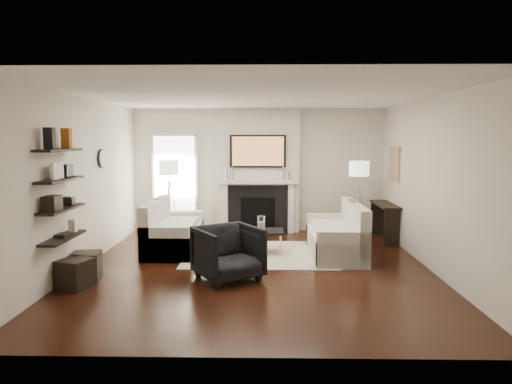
{
  "coord_description": "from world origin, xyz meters",
  "views": [
    {
      "loc": [
        0.15,
        -7.08,
        2.06
      ],
      "look_at": [
        0.0,
        0.6,
        1.15
      ],
      "focal_mm": 32.0,
      "sensor_mm": 36.0,
      "label": 1
    }
  ],
  "objects_px": {
    "loveseat_right_base": "(335,244)",
    "ottoman_near": "(86,266)",
    "lamp_left_shade": "(169,168)",
    "armchair": "(228,250)",
    "loveseat_left_base": "(174,239)",
    "coffee_table": "(253,231)",
    "lamp_right_shade": "(359,169)"
  },
  "relations": [
    {
      "from": "loveseat_left_base",
      "to": "armchair",
      "type": "relative_size",
      "value": 2.08
    },
    {
      "from": "loveseat_right_base",
      "to": "armchair",
      "type": "relative_size",
      "value": 2.08
    },
    {
      "from": "loveseat_right_base",
      "to": "armchair",
      "type": "height_order",
      "value": "armchair"
    },
    {
      "from": "lamp_left_shade",
      "to": "ottoman_near",
      "type": "xyz_separation_m",
      "value": [
        -0.62,
        -3.0,
        -1.25
      ]
    },
    {
      "from": "loveseat_right_base",
      "to": "lamp_right_shade",
      "type": "distance_m",
      "value": 1.91
    },
    {
      "from": "armchair",
      "to": "ottoman_near",
      "type": "bearing_deg",
      "value": 148.9
    },
    {
      "from": "coffee_table",
      "to": "lamp_right_shade",
      "type": "height_order",
      "value": "lamp_right_shade"
    },
    {
      "from": "coffee_table",
      "to": "armchair",
      "type": "xyz_separation_m",
      "value": [
        -0.32,
        -1.52,
        0.03
      ]
    },
    {
      "from": "armchair",
      "to": "lamp_left_shade",
      "type": "distance_m",
      "value": 3.45
    },
    {
      "from": "coffee_table",
      "to": "armchair",
      "type": "distance_m",
      "value": 1.56
    },
    {
      "from": "lamp_right_shade",
      "to": "ottoman_near",
      "type": "relative_size",
      "value": 1.0
    },
    {
      "from": "loveseat_right_base",
      "to": "ottoman_near",
      "type": "bearing_deg",
      "value": -159.32
    },
    {
      "from": "loveseat_left_base",
      "to": "lamp_right_shade",
      "type": "height_order",
      "value": "lamp_right_shade"
    },
    {
      "from": "ottoman_near",
      "to": "loveseat_right_base",
      "type": "bearing_deg",
      "value": 20.68
    },
    {
      "from": "loveseat_left_base",
      "to": "armchair",
      "type": "xyz_separation_m",
      "value": [
        1.13,
        -1.72,
        0.22
      ]
    },
    {
      "from": "loveseat_right_base",
      "to": "lamp_left_shade",
      "type": "bearing_deg",
      "value": 154.58
    },
    {
      "from": "lamp_right_shade",
      "to": "lamp_left_shade",
      "type": "bearing_deg",
      "value": 176.43
    },
    {
      "from": "lamp_right_shade",
      "to": "armchair",
      "type": "bearing_deg",
      "value": -131.96
    },
    {
      "from": "lamp_left_shade",
      "to": "armchair",
      "type": "bearing_deg",
      "value": -63.57
    },
    {
      "from": "loveseat_right_base",
      "to": "lamp_right_shade",
      "type": "height_order",
      "value": "lamp_right_shade"
    },
    {
      "from": "loveseat_left_base",
      "to": "lamp_right_shade",
      "type": "bearing_deg",
      "value": 15.42
    },
    {
      "from": "lamp_left_shade",
      "to": "lamp_right_shade",
      "type": "relative_size",
      "value": 1.0
    },
    {
      "from": "armchair",
      "to": "loveseat_right_base",
      "type": "bearing_deg",
      "value": 5.87
    },
    {
      "from": "loveseat_left_base",
      "to": "armchair",
      "type": "bearing_deg",
      "value": -56.64
    },
    {
      "from": "lamp_left_shade",
      "to": "ottoman_near",
      "type": "bearing_deg",
      "value": -101.67
    },
    {
      "from": "coffee_table",
      "to": "loveseat_left_base",
      "type": "bearing_deg",
      "value": 172.18
    },
    {
      "from": "lamp_right_shade",
      "to": "coffee_table",
      "type": "bearing_deg",
      "value": -150.75
    },
    {
      "from": "lamp_left_shade",
      "to": "ottoman_near",
      "type": "height_order",
      "value": "lamp_left_shade"
    },
    {
      "from": "lamp_left_shade",
      "to": "lamp_right_shade",
      "type": "height_order",
      "value": "same"
    },
    {
      "from": "armchair",
      "to": "lamp_right_shade",
      "type": "bearing_deg",
      "value": 15.55
    },
    {
      "from": "loveseat_left_base",
      "to": "lamp_left_shade",
      "type": "bearing_deg",
      "value": 105.13
    },
    {
      "from": "loveseat_right_base",
      "to": "coffee_table",
      "type": "relative_size",
      "value": 1.64
    }
  ]
}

